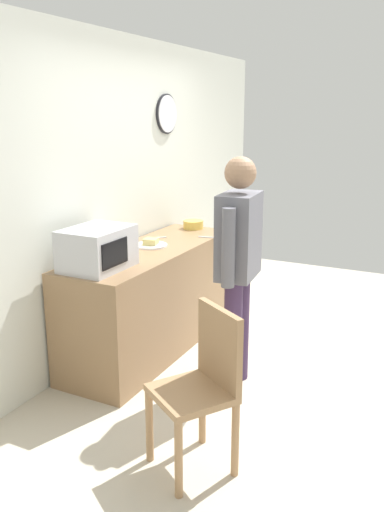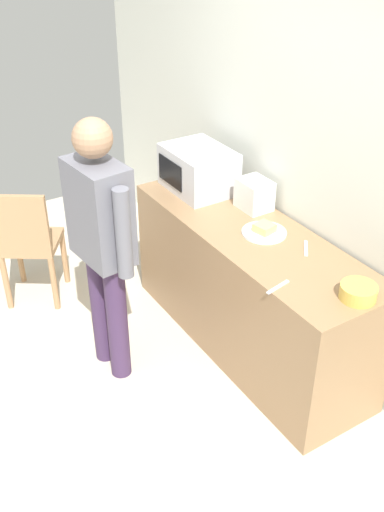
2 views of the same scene
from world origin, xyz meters
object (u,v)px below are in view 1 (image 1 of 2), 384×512
object	(u,v)px
microwave	(98,248)
fork_utensil	(157,238)
wooden_chair	(203,382)
salad_bowl	(193,225)
toaster	(115,240)
sandwich_plate	(151,244)
spoon_utensil	(208,237)
person_standing	(238,257)

from	to	relation	value
microwave	fork_utensil	world-z (taller)	microwave
wooden_chair	microwave	bearing A→B (deg)	63.31
salad_bowl	toaster	size ratio (longest dim) A/B	0.88
sandwich_plate	fork_utensil	distance (m)	0.29
toaster	microwave	bearing A→B (deg)	-160.24
sandwich_plate	toaster	distance (m)	0.35
microwave	salad_bowl	bearing A→B (deg)	0.24
fork_utensil	wooden_chair	distance (m)	2.03
fork_utensil	salad_bowl	bearing A→B (deg)	-11.09
toaster	fork_utensil	world-z (taller)	toaster
sandwich_plate	spoon_utensil	world-z (taller)	sandwich_plate
salad_bowl	fork_utensil	distance (m)	0.53
person_standing	wooden_chair	xyz separation A→B (m)	(-0.96, -0.19, -0.46)
person_standing	toaster	bearing A→B (deg)	88.23
salad_bowl	wooden_chair	distance (m)	2.41
microwave	toaster	xyz separation A→B (m)	(0.44, 0.16, -0.05)
sandwich_plate	spoon_utensil	size ratio (longest dim) A/B	1.63
microwave	salad_bowl	distance (m)	1.54
microwave	sandwich_plate	xyz separation A→B (m)	(0.75, 0.01, -0.13)
spoon_utensil	toaster	bearing A→B (deg)	151.25
microwave	fork_utensil	bearing A→B (deg)	6.01
fork_utensil	person_standing	size ratio (longest dim) A/B	0.10
toaster	wooden_chair	world-z (taller)	toaster
sandwich_plate	wooden_chair	size ratio (longest dim) A/B	0.29
sandwich_plate	wooden_chair	xyz separation A→B (m)	(-1.30, -1.12, -0.38)
sandwich_plate	salad_bowl	xyz separation A→B (m)	(0.79, -0.00, 0.02)
fork_utensil	wooden_chair	bearing A→B (deg)	-142.40
microwave	wooden_chair	size ratio (longest dim) A/B	0.53
microwave	wooden_chair	xyz separation A→B (m)	(-0.56, -1.11, -0.51)
microwave	salad_bowl	world-z (taller)	microwave
microwave	person_standing	distance (m)	1.01
toaster	person_standing	bearing A→B (deg)	-91.77
sandwich_plate	salad_bowl	bearing A→B (deg)	-0.18
salad_bowl	person_standing	bearing A→B (deg)	-140.71
microwave	toaster	size ratio (longest dim) A/B	2.27
salad_bowl	wooden_chair	world-z (taller)	salad_bowl
microwave	wooden_chair	bearing A→B (deg)	-116.69
fork_utensil	wooden_chair	size ratio (longest dim) A/B	0.18
toaster	wooden_chair	xyz separation A→B (m)	(-1.00, -1.27, -0.46)
microwave	fork_utensil	size ratio (longest dim) A/B	2.94
sandwich_plate	fork_utensil	size ratio (longest dim) A/B	1.63
salad_bowl	spoon_utensil	bearing A→B (deg)	-135.09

